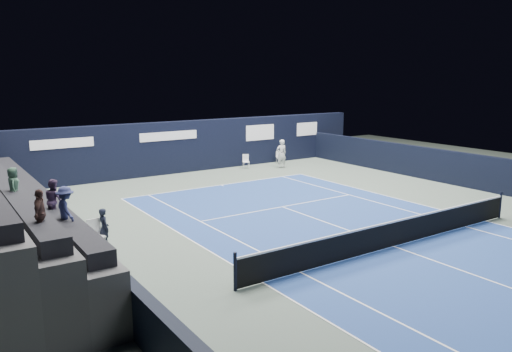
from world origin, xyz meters
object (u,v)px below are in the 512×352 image
at_px(folding_chair_back_b, 279,156).
at_px(tennis_net, 395,233).
at_px(folding_chair_back_a, 246,159).
at_px(line_judge_chair, 95,233).
at_px(tennis_player, 281,154).

xyz_separation_m(folding_chair_back_b, tennis_net, (-6.72, -15.71, 0.03)).
height_order(folding_chair_back_a, line_judge_chair, line_judge_chair).
bearing_deg(line_judge_chair, folding_chair_back_a, 32.86).
bearing_deg(tennis_player, tennis_net, -112.30).
xyz_separation_m(folding_chair_back_a, tennis_net, (-3.88, -15.43, -0.08)).
distance_m(folding_chair_back_a, line_judge_chair, 15.98).
relative_size(folding_chair_back_a, folding_chair_back_b, 1.06).
xyz_separation_m(line_judge_chair, tennis_player, (14.44, 8.90, 0.30)).
height_order(folding_chair_back_b, tennis_net, tennis_net).
height_order(line_judge_chair, tennis_player, tennis_player).
xyz_separation_m(line_judge_chair, tennis_net, (8.57, -5.41, -0.10)).
xyz_separation_m(folding_chair_back_a, tennis_player, (1.99, -1.12, 0.31)).
bearing_deg(line_judge_chair, tennis_net, -38.22).
distance_m(folding_chair_back_a, tennis_player, 2.30).
height_order(folding_chair_back_b, tennis_player, tennis_player).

